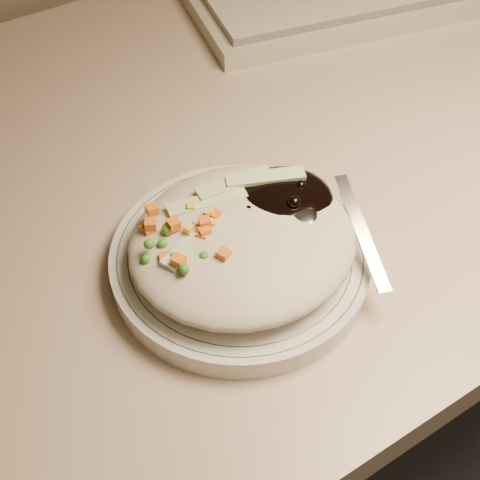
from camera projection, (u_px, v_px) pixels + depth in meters
desk at (226, 263)px, 0.85m from camera, size 1.40×0.70×0.74m
plate at (240, 260)px, 0.57m from camera, size 0.22×0.22×0.02m
plate_rim at (240, 253)px, 0.57m from camera, size 0.21×0.21×0.00m
meal at (245, 234)px, 0.55m from camera, size 0.21×0.19×0.05m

